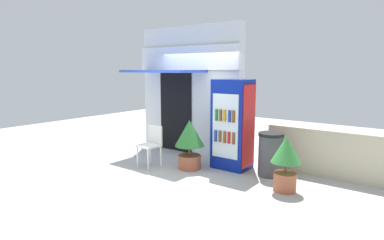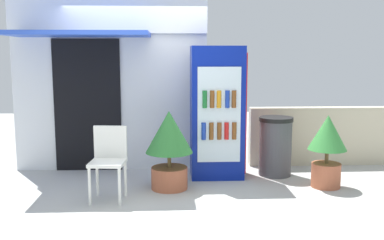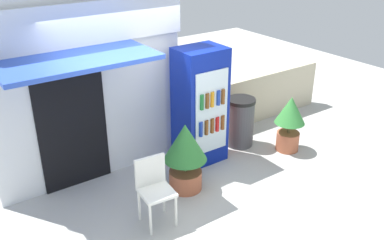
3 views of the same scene
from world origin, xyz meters
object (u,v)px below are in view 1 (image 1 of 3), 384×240
object	(u,v)px
drink_cooler	(233,124)
plastic_chair	(152,143)
potted_plant_near_shop	(190,140)
potted_plant_curbside	(286,159)
trash_bin	(270,154)

from	to	relation	value
drink_cooler	plastic_chair	xyz separation A→B (m)	(-1.45, -0.97, -0.42)
drink_cooler	potted_plant_near_shop	bearing A→B (deg)	-140.09
potted_plant_curbside	trash_bin	distance (m)	0.85
drink_cooler	trash_bin	xyz separation A→B (m)	(0.87, 0.01, -0.51)
potted_plant_curbside	potted_plant_near_shop	bearing A→B (deg)	179.01
plastic_chair	potted_plant_near_shop	bearing A→B (deg)	26.92
drink_cooler	plastic_chair	bearing A→B (deg)	-146.29
plastic_chair	potted_plant_near_shop	world-z (taller)	potted_plant_near_shop
potted_plant_near_shop	potted_plant_curbside	distance (m)	2.13
drink_cooler	plastic_chair	distance (m)	1.80
plastic_chair	potted_plant_curbside	distance (m)	2.90
drink_cooler	trash_bin	distance (m)	1.01
trash_bin	potted_plant_near_shop	bearing A→B (deg)	-159.21
drink_cooler	trash_bin	world-z (taller)	drink_cooler
potted_plant_near_shop	potted_plant_curbside	xyz separation A→B (m)	(2.13, -0.04, -0.04)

